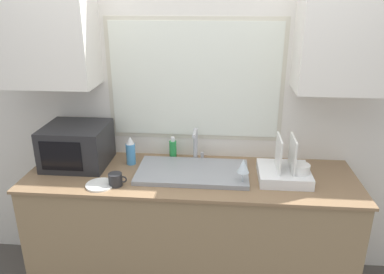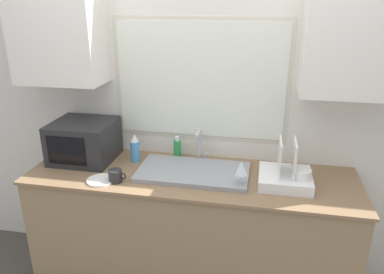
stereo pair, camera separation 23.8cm
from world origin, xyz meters
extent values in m
cube|color=#8C7251|center=(0.00, 0.32, 0.45)|extent=(2.17, 0.65, 0.89)
cube|color=#846647|center=(0.00, 0.32, 0.90)|extent=(2.20, 0.68, 0.02)
cube|color=silver|center=(0.00, 0.68, 1.30)|extent=(6.00, 0.06, 2.60)
cube|color=beige|center=(0.00, 0.65, 1.48)|extent=(1.24, 0.01, 0.86)
cube|color=white|center=(0.00, 0.64, 1.48)|extent=(1.18, 0.01, 0.80)
cube|color=white|center=(-0.95, 0.49, 1.79)|extent=(0.59, 0.32, 0.64)
cube|color=white|center=(0.95, 0.49, 1.79)|extent=(0.59, 0.32, 0.64)
cube|color=gray|center=(0.01, 0.33, 0.93)|extent=(0.74, 0.41, 0.03)
cylinder|color=#B7B7BC|center=(0.01, 0.56, 1.04)|extent=(0.03, 0.03, 0.24)
cylinder|color=#B7B7BC|center=(0.01, 0.50, 1.14)|extent=(0.03, 0.13, 0.03)
cylinder|color=#B7B7BC|center=(0.06, 0.56, 0.94)|extent=(0.02, 0.02, 0.06)
cube|color=#232326|center=(-0.81, 0.42, 1.06)|extent=(0.43, 0.39, 0.29)
cube|color=black|center=(-0.84, 0.22, 1.06)|extent=(0.28, 0.01, 0.20)
cube|color=white|center=(0.61, 0.31, 0.95)|extent=(0.33, 0.33, 0.07)
cube|color=white|center=(0.57, 0.31, 1.09)|extent=(0.01, 0.22, 0.22)
cube|color=white|center=(0.66, 0.31, 1.09)|extent=(0.01, 0.22, 0.22)
cylinder|color=white|center=(0.70, 0.26, 1.01)|extent=(0.12, 0.12, 0.06)
cylinder|color=#4C99D8|center=(-0.44, 0.45, 0.99)|extent=(0.07, 0.07, 0.15)
cone|color=silver|center=(-0.44, 0.45, 1.09)|extent=(0.06, 0.06, 0.05)
cylinder|color=#268C3F|center=(-0.15, 0.57, 0.98)|extent=(0.05, 0.05, 0.14)
cylinder|color=white|center=(-0.15, 0.57, 1.07)|extent=(0.03, 0.03, 0.03)
cylinder|color=#262628|center=(-0.46, 0.12, 0.96)|extent=(0.09, 0.09, 0.08)
torus|color=#262628|center=(-0.40, 0.12, 0.96)|extent=(0.05, 0.01, 0.05)
cylinder|color=silver|center=(0.34, 0.19, 0.92)|extent=(0.07, 0.07, 0.00)
cylinder|color=silver|center=(0.34, 0.19, 0.96)|extent=(0.01, 0.01, 0.09)
cone|color=silver|center=(0.34, 0.19, 1.05)|extent=(0.08, 0.08, 0.09)
cylinder|color=white|center=(-0.55, 0.11, 0.92)|extent=(0.18, 0.18, 0.01)
camera|label=1|loc=(0.21, -1.93, 2.04)|focal=35.00mm
camera|label=2|loc=(0.45, -1.89, 2.04)|focal=35.00mm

